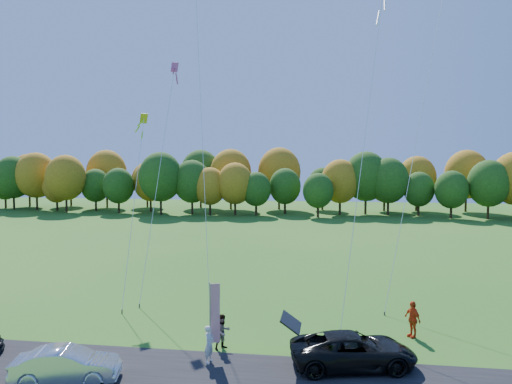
# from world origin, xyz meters

# --- Properties ---
(ground) EXTENTS (160.00, 160.00, 0.00)m
(ground) POSITION_xyz_m (0.00, 0.00, 0.00)
(ground) COLOR #255C18
(asphalt_strip) EXTENTS (90.00, 6.00, 0.01)m
(asphalt_strip) POSITION_xyz_m (0.00, -4.00, 0.01)
(asphalt_strip) COLOR black
(asphalt_strip) RESTS_ON ground
(tree_line) EXTENTS (116.00, 12.00, 10.00)m
(tree_line) POSITION_xyz_m (0.00, 55.00, 0.00)
(tree_line) COLOR #1E4711
(tree_line) RESTS_ON ground
(black_suv) EXTENTS (5.79, 3.58, 1.50)m
(black_suv) POSITION_xyz_m (5.40, -1.75, 0.75)
(black_suv) COLOR black
(black_suv) RESTS_ON ground
(silver_sedan) EXTENTS (4.43, 2.40, 1.38)m
(silver_sedan) POSITION_xyz_m (-6.09, -4.88, 0.69)
(silver_sedan) COLOR #BBBCC0
(silver_sedan) RESTS_ON ground
(person_tailgate_a) EXTENTS (0.51, 0.67, 1.64)m
(person_tailgate_a) POSITION_xyz_m (-0.86, -2.16, 0.82)
(person_tailgate_a) COLOR silver
(person_tailgate_a) RESTS_ON ground
(person_tailgate_b) EXTENTS (1.00, 1.01, 1.65)m
(person_tailgate_b) POSITION_xyz_m (-0.60, -0.53, 0.82)
(person_tailgate_b) COLOR gray
(person_tailgate_b) RESTS_ON ground
(person_east) EXTENTS (0.95, 1.15, 1.84)m
(person_east) POSITION_xyz_m (8.51, 2.41, 0.92)
(person_east) COLOR red
(person_east) RESTS_ON ground
(feather_flag) EXTENTS (0.45, 0.23, 3.55)m
(feather_flag) POSITION_xyz_m (-0.71, -1.88, 2.16)
(feather_flag) COLOR #999999
(feather_flag) RESTS_ON ground
(kite_delta_blue) EXTENTS (5.41, 11.23, 29.08)m
(kite_delta_blue) POSITION_xyz_m (-4.42, 9.91, 14.09)
(kite_delta_blue) COLOR #4C3F33
(kite_delta_blue) RESTS_ON ground
(kite_parafoil_orange) EXTENTS (7.98, 11.42, 27.94)m
(kite_parafoil_orange) POSITION_xyz_m (10.50, 11.12, 13.75)
(kite_parafoil_orange) COLOR #4C3F33
(kite_parafoil_orange) RESTS_ON ground
(kite_delta_red) EXTENTS (4.19, 11.30, 22.12)m
(kite_delta_red) POSITION_xyz_m (6.41, 7.39, 10.72)
(kite_delta_red) COLOR #4C3F33
(kite_delta_red) RESTS_ON ground
(kite_diamond_yellow) EXTENTS (1.78, 7.52, 12.47)m
(kite_diamond_yellow) POSITION_xyz_m (-8.18, 7.42, 6.06)
(kite_diamond_yellow) COLOR #4C3F33
(kite_diamond_yellow) RESTS_ON ground
(kite_diamond_pink) EXTENTS (1.18, 8.58, 16.41)m
(kite_diamond_pink) POSITION_xyz_m (-7.08, 9.34, 8.50)
(kite_diamond_pink) COLOR #4C3F33
(kite_diamond_pink) RESTS_ON ground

